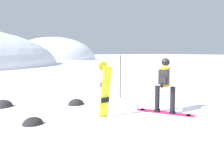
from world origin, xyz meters
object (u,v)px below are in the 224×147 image
Objects in this scene: piste_marker_near at (120,73)px; rock_dark at (33,124)px; spare_snowboard at (105,90)px; rock_mid at (2,107)px; rock_small at (76,105)px; snowboarder_main at (165,84)px.

rock_dark is at bearing -157.88° from piste_marker_near.
spare_snowboard reaches higher than rock_dark.
rock_dark is 0.76× the size of rock_mid.
spare_snowboard is at bearing -16.15° from rock_dark.
rock_small is (-0.03, 1.98, -0.83)m from spare_snowboard.
rock_mid is at bearing 168.15° from piste_marker_near.
snowboarder_main reaches higher than rock_dark.
piste_marker_near is (0.24, 2.73, 0.12)m from snowboarder_main.
spare_snowboard is 2.14m from rock_dark.
piste_marker_near reaches higher than snowboarder_main.
piste_marker_near is at bearing 4.67° from rock_small.
spare_snowboard is at bearing -89.26° from rock_small.
piste_marker_near reaches higher than rock_mid.
piste_marker_near is at bearing 46.40° from spare_snowboard.
spare_snowboard is 2.31× the size of rock_mid.
snowboarder_main is 1.90m from spare_snowboard.
snowboarder_main is at bearing -54.43° from rock_small.
spare_snowboard is 2.15m from rock_small.
rock_dark is at bearing -142.52° from rock_small.
rock_mid reaches higher than rock_dark.
rock_small reaches higher than rock_dark.
spare_snowboard is at bearing -133.60° from piste_marker_near.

